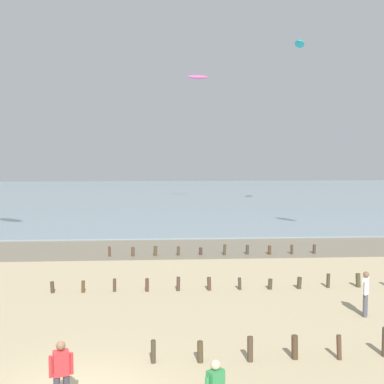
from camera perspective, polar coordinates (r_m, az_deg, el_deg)
wet_sand_strip at (r=31.25m, az=-7.50°, el=-6.71°), size 120.00×6.47×0.01m
sea at (r=69.11m, az=-5.38°, el=-0.43°), size 160.00×70.00×0.10m
groyne_mid at (r=22.35m, az=8.43°, el=-10.59°), size 16.79×0.35×0.65m
groyne_far at (r=29.24m, az=2.34°, el=-6.92°), size 12.59×0.35×0.65m
person_nearest_camera at (r=19.58m, az=19.85°, el=-11.09°), size 0.36×0.52×1.71m
person_left_flank at (r=12.58m, az=-15.19°, el=-20.02°), size 0.54×0.33×1.71m
kite_aloft_0 at (r=51.89m, az=12.60°, el=16.72°), size 1.79×3.12×0.61m
kite_aloft_6 at (r=56.44m, az=0.70°, el=13.46°), size 2.43×1.06×0.63m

